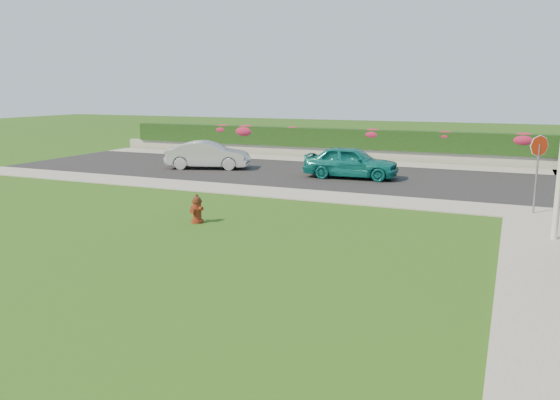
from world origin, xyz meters
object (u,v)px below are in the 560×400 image
at_px(sedan_silver, 208,155).
at_px(stop_sign, 538,156).
at_px(sedan_teal, 351,162).
at_px(fire_hydrant, 197,209).

height_order(sedan_silver, stop_sign, stop_sign).
bearing_deg(sedan_teal, sedan_silver, 85.77).
distance_m(sedan_silver, stop_sign, 15.51).
distance_m(fire_hydrant, stop_sign, 10.78).
xyz_separation_m(fire_hydrant, sedan_silver, (-5.44, 9.88, 0.31)).
bearing_deg(sedan_teal, stop_sign, -125.61).
xyz_separation_m(sedan_teal, stop_sign, (7.35, -4.58, 1.13)).
bearing_deg(fire_hydrant, stop_sign, 43.99).
xyz_separation_m(fire_hydrant, stop_sign, (9.31, 5.23, 1.47)).
bearing_deg(fire_hydrant, sedan_teal, 93.37).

